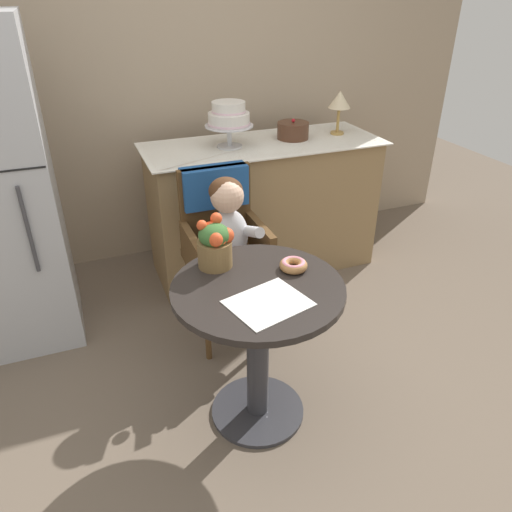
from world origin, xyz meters
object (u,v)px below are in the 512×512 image
(cafe_table, at_px, (258,327))
(table_lamp, at_px, (340,101))
(donut_front, at_px, (293,265))
(round_layer_cake, at_px, (293,130))
(flower_vase, at_px, (215,243))
(seated_child, at_px, (230,233))
(tiered_cake_stand, at_px, (229,117))
(wicker_chair, at_px, (221,227))

(cafe_table, xyz_separation_m, table_lamp, (1.10, 1.32, 0.61))
(donut_front, xyz_separation_m, round_layer_cake, (0.58, 1.27, 0.21))
(flower_vase, height_order, round_layer_cake, round_layer_cake)
(flower_vase, relative_size, round_layer_cake, 1.12)
(donut_front, distance_m, round_layer_cake, 1.41)
(cafe_table, bearing_deg, donut_front, 18.90)
(seated_child, distance_m, tiered_cake_stand, 0.87)
(wicker_chair, xyz_separation_m, round_layer_cake, (0.70, 0.60, 0.31))
(wicker_chair, height_order, flower_vase, same)
(wicker_chair, relative_size, flower_vase, 4.09)
(table_lamp, bearing_deg, round_layer_cake, 178.50)
(cafe_table, relative_size, round_layer_cake, 3.45)
(seated_child, relative_size, table_lamp, 2.55)
(flower_vase, bearing_deg, table_lamp, 42.33)
(wicker_chair, distance_m, table_lamp, 1.28)
(donut_front, height_order, tiered_cake_stand, tiered_cake_stand)
(seated_child, height_order, table_lamp, table_lamp)
(wicker_chair, relative_size, table_lamp, 3.35)
(cafe_table, distance_m, seated_child, 0.60)
(flower_vase, height_order, table_lamp, table_lamp)
(round_layer_cake, bearing_deg, cafe_table, -120.09)
(donut_front, bearing_deg, seated_child, 103.10)
(seated_child, distance_m, flower_vase, 0.43)
(cafe_table, xyz_separation_m, round_layer_cake, (0.77, 1.33, 0.45))
(seated_child, height_order, flower_vase, seated_child)
(seated_child, relative_size, round_layer_cake, 3.48)
(cafe_table, distance_m, round_layer_cake, 1.60)
(wicker_chair, bearing_deg, seated_child, -91.66)
(tiered_cake_stand, distance_m, table_lamp, 0.78)
(round_layer_cake, relative_size, table_lamp, 0.73)
(cafe_table, xyz_separation_m, seated_child, (0.07, 0.58, 0.17))
(wicker_chair, xyz_separation_m, donut_front, (0.12, -0.67, 0.10))
(flower_vase, bearing_deg, seated_child, 62.88)
(cafe_table, bearing_deg, flower_vase, 117.46)
(seated_child, relative_size, flower_vase, 3.12)
(wicker_chair, xyz_separation_m, flower_vase, (-0.18, -0.51, 0.19))
(cafe_table, height_order, round_layer_cake, round_layer_cake)
(table_lamp, bearing_deg, seated_child, -144.05)
(wicker_chair, xyz_separation_m, table_lamp, (1.03, 0.59, 0.48))
(wicker_chair, bearing_deg, cafe_table, -97.23)
(flower_vase, xyz_separation_m, round_layer_cake, (0.88, 1.11, 0.12))
(flower_vase, distance_m, table_lamp, 1.67)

